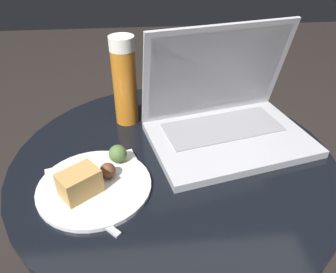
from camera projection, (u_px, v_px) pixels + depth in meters
The scene contains 6 objects.
table at pixel (173, 202), 0.81m from camera, with size 0.72×0.72×0.56m.
napkin at pixel (96, 178), 0.67m from camera, with size 0.22×0.18×0.00m.
laptop at pixel (225, 116), 0.78m from camera, with size 0.41×0.33×0.26m.
beer_glass at pixel (125, 81), 0.80m from camera, with size 0.06×0.06×0.22m.
snack_plate at pixel (94, 182), 0.64m from camera, with size 0.22×0.22×0.06m.
fork at pixel (79, 206), 0.61m from camera, with size 0.14×0.14×0.00m.
Camera 1 is at (-0.07, -0.57, 1.01)m, focal length 35.00 mm.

